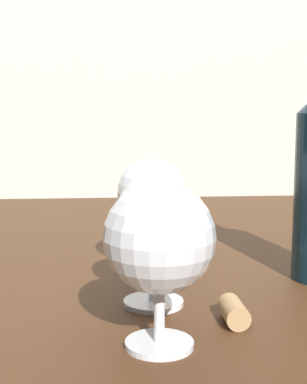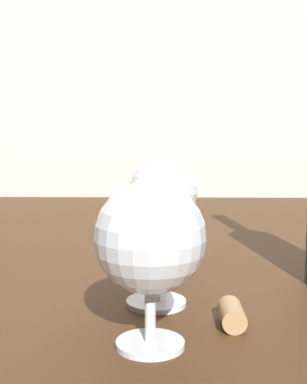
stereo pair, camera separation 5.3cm
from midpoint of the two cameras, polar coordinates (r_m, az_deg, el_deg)
The scene contains 6 objects.
back_wall at distance 2.00m, azimuth -4.20°, elevation 18.00°, with size 5.00×0.08×2.60m, color beige.
dining_table at distance 0.83m, azimuth -2.90°, elevation -12.13°, with size 1.15×0.95×0.76m.
wine_glass_chardonnay at distance 0.43m, azimuth -2.87°, elevation -4.96°, with size 0.09×0.09×0.14m.
wine_glass_amber at distance 0.53m, azimuth -2.84°, elevation -2.64°, with size 0.07×0.07×0.13m.
wine_glass_port at distance 0.63m, azimuth -2.91°, elevation -0.45°, with size 0.08×0.08×0.14m.
cork at distance 0.50m, azimuth 5.43°, elevation -12.47°, with size 0.02×0.02×0.04m, color tan.
Camera 1 is at (-0.05, -0.78, 0.95)m, focal length 50.72 mm.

